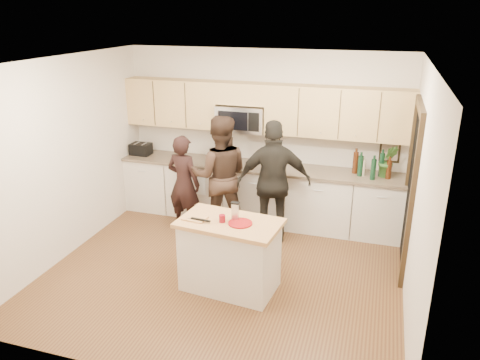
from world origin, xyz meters
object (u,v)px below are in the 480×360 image
(woman_left, at_px, (184,183))
(woman_center, at_px, (220,176))
(island, at_px, (230,255))
(woman_right, at_px, (274,183))
(toaster, at_px, (141,149))

(woman_left, xyz_separation_m, woman_center, (0.57, 0.07, 0.16))
(woman_center, bearing_deg, island, 95.80)
(island, xyz_separation_m, woman_center, (-0.63, 1.46, 0.46))
(woman_left, bearing_deg, woman_right, -169.07)
(woman_right, bearing_deg, island, 63.82)
(toaster, height_order, woman_center, woman_center)
(island, bearing_deg, woman_right, 87.94)
(woman_left, bearing_deg, woman_center, -162.53)
(woman_left, bearing_deg, toaster, -20.37)
(island, distance_m, woman_left, 1.86)
(island, height_order, woman_right, woman_right)
(woman_center, bearing_deg, woman_right, 158.63)
(woman_right, bearing_deg, toaster, -31.51)
(toaster, height_order, woman_right, woman_right)
(island, height_order, toaster, toaster)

